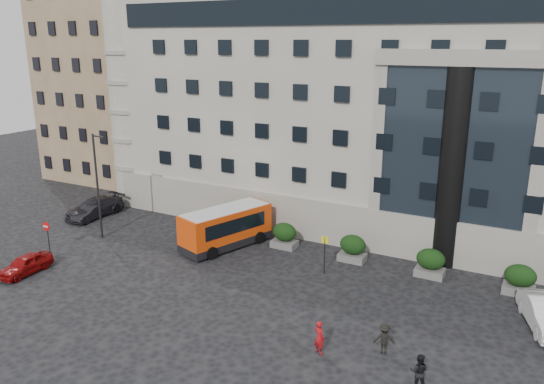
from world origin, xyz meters
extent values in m
plane|color=black|center=(0.00, 0.00, 0.00)|extent=(120.00, 120.00, 0.00)
cube|color=gray|center=(6.00, 22.00, 9.00)|extent=(44.00, 24.00, 18.00)
cylinder|color=black|center=(12.00, 10.30, 6.50)|extent=(1.80, 1.80, 13.00)
cube|color=#7F6749|center=(-24.00, 20.00, 10.00)|extent=(14.00, 14.00, 20.00)
cube|color=brown|center=(-27.00, 38.00, 11.00)|extent=(13.00, 13.00, 22.00)
cube|color=#525250|center=(-4.00, 7.80, 0.25)|extent=(1.80, 1.20, 0.50)
ellipsoid|color=black|center=(-4.00, 7.80, 1.17)|extent=(1.80, 1.26, 1.34)
cube|color=#525250|center=(1.20, 7.80, 0.25)|extent=(1.80, 1.20, 0.50)
ellipsoid|color=black|center=(1.20, 7.80, 1.17)|extent=(1.80, 1.26, 1.34)
cube|color=#525250|center=(6.40, 7.80, 0.25)|extent=(1.80, 1.20, 0.50)
ellipsoid|color=black|center=(6.40, 7.80, 1.17)|extent=(1.80, 1.26, 1.34)
cube|color=#525250|center=(11.60, 7.80, 0.25)|extent=(1.80, 1.20, 0.50)
ellipsoid|color=black|center=(11.60, 7.80, 1.17)|extent=(1.80, 1.26, 1.34)
cube|color=#525250|center=(16.80, 7.80, 0.25)|extent=(1.80, 1.20, 0.50)
ellipsoid|color=black|center=(16.80, 7.80, 1.17)|extent=(1.80, 1.26, 1.34)
cylinder|color=#262628|center=(-12.00, 3.00, 4.00)|extent=(0.16, 0.16, 8.00)
cylinder|color=#262628|center=(-11.55, 3.00, 7.85)|extent=(0.90, 0.12, 0.12)
cube|color=black|center=(-11.10, 3.00, 7.80)|extent=(0.35, 0.18, 0.14)
cylinder|color=#262628|center=(5.50, 5.00, 1.25)|extent=(0.08, 0.08, 2.50)
cube|color=yellow|center=(5.50, 5.00, 2.30)|extent=(0.50, 0.06, 0.45)
cylinder|color=#262628|center=(-13.00, -1.00, 1.10)|extent=(0.08, 0.08, 2.20)
cylinder|color=red|center=(-13.00, -1.06, 2.00)|extent=(0.64, 0.05, 0.64)
cube|color=white|center=(-13.00, -1.10, 2.00)|extent=(0.45, 0.04, 0.10)
cube|color=#DC3E0A|center=(-2.59, 5.90, 1.69)|extent=(4.43, 7.23, 2.28)
cube|color=black|center=(-2.59, 5.90, 0.45)|extent=(4.48, 7.28, 0.55)
cube|color=black|center=(-2.59, 5.90, 1.91)|extent=(4.00, 5.83, 1.03)
cube|color=silver|center=(-2.59, 5.90, 2.78)|extent=(4.21, 6.87, 0.18)
cylinder|color=black|center=(-4.41, 4.20, 0.45)|extent=(0.56, 0.94, 0.90)
cylinder|color=black|center=(-2.19, 3.45, 0.45)|extent=(0.56, 0.94, 0.90)
cylinder|color=black|center=(-3.00, 8.35, 0.45)|extent=(0.56, 0.94, 0.90)
cylinder|color=black|center=(-0.78, 7.59, 0.45)|extent=(0.56, 0.94, 0.90)
cube|color=maroon|center=(-17.68, 19.02, 1.61)|extent=(3.02, 4.10, 2.60)
cube|color=maroon|center=(-17.20, 16.36, 1.19)|extent=(2.54, 2.04, 1.77)
cube|color=black|center=(-17.08, 15.65, 1.56)|extent=(1.96, 0.47, 0.83)
cylinder|color=black|center=(-18.35, 16.26, 0.44)|extent=(0.42, 0.91, 0.87)
cylinder|color=black|center=(-16.10, 16.67, 0.44)|extent=(0.42, 0.91, 0.87)
cylinder|color=black|center=(-18.96, 19.64, 0.44)|extent=(0.42, 0.91, 0.87)
cylinder|color=black|center=(-16.71, 20.04, 0.44)|extent=(0.42, 0.91, 0.87)
imported|color=maroon|center=(-11.50, -4.11, 0.62)|extent=(1.58, 3.67, 1.23)
imported|color=black|center=(-15.94, 5.64, 0.61)|extent=(1.68, 3.82, 1.22)
imported|color=black|center=(-16.29, 6.45, 0.77)|extent=(2.70, 5.50, 1.54)
imported|color=black|center=(-11.50, 12.91, 0.72)|extent=(3.15, 5.50, 1.44)
imported|color=#A61016|center=(8.80, -3.52, 0.85)|extent=(0.74, 0.63, 1.71)
imported|color=black|center=(13.64, -3.97, 0.83)|extent=(0.90, 0.76, 1.65)
imported|color=black|center=(11.55, -2.05, 0.77)|extent=(1.13, 0.89, 1.54)
camera|label=1|loc=(17.39, -24.35, 14.55)|focal=35.00mm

